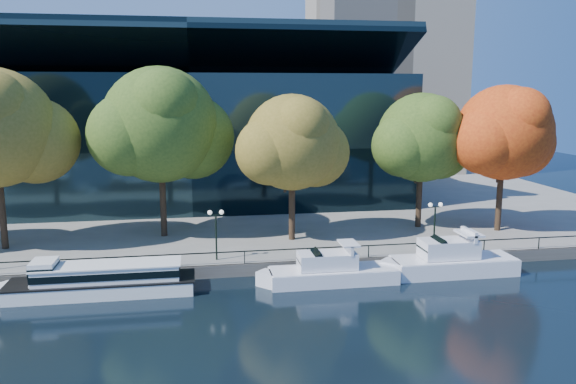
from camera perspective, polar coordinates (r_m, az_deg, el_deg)
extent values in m
plane|color=black|center=(41.34, -4.01, -9.88)|extent=(160.00, 160.00, 0.00)
cube|color=slate|center=(76.47, -6.61, -0.12)|extent=(90.00, 67.00, 1.00)
cube|color=#47443F|center=(44.04, -4.40, -7.91)|extent=(90.00, 0.25, 1.00)
cube|color=black|center=(43.80, -4.44, -6.03)|extent=(88.20, 0.08, 0.08)
cube|color=black|center=(43.95, -4.44, -6.66)|extent=(0.07, 0.07, 0.90)
cube|color=black|center=(70.92, -9.79, 5.10)|extent=(50.00, 24.00, 16.00)
cube|color=black|center=(66.73, -10.06, 12.95)|extent=(50.00, 17.14, 7.86)
cube|color=white|center=(42.33, -18.34, -9.19)|extent=(12.67, 3.08, 1.00)
cube|color=black|center=(42.17, -18.38, -8.53)|extent=(12.92, 3.14, 0.11)
cube|color=white|center=(43.80, -26.65, -9.12)|extent=(2.55, 2.55, 1.00)
cube|color=white|center=(41.92, -17.80, -7.79)|extent=(9.88, 2.52, 1.09)
cube|color=black|center=(41.91, -17.81, -7.73)|extent=(10.01, 2.58, 0.50)
cube|color=white|center=(41.75, -17.85, -7.02)|extent=(10.13, 2.65, 0.09)
cube|color=white|center=(42.69, -23.52, -7.45)|extent=(1.63, 2.15, 1.63)
cube|color=black|center=(42.64, -23.54, -7.22)|extent=(1.67, 2.22, 0.63)
cube|color=white|center=(42.61, 4.61, -8.48)|extent=(9.58, 2.74, 1.09)
cube|color=white|center=(41.76, -1.85, -8.85)|extent=(2.10, 2.10, 1.09)
cube|color=white|center=(42.43, 4.62, -7.76)|extent=(9.38, 2.68, 0.07)
cube|color=white|center=(42.12, 4.00, -6.94)|extent=(4.31, 2.05, 1.19)
cube|color=black|center=(41.83, 2.33, -6.91)|extent=(1.89, 1.97, 1.49)
cube|color=white|center=(42.27, 6.17, -5.69)|extent=(0.23, 2.13, 0.73)
cube|color=white|center=(42.17, 6.18, -5.21)|extent=(1.28, 2.13, 0.14)
cube|color=white|center=(46.28, 16.45, -7.22)|extent=(9.71, 3.02, 1.29)
cube|color=white|center=(44.43, 10.75, -7.71)|extent=(2.38, 2.38, 1.29)
cube|color=white|center=(46.08, 16.50, -6.43)|extent=(9.52, 2.96, 0.09)
cube|color=white|center=(45.66, 15.99, -5.53)|extent=(4.37, 2.27, 1.40)
cube|color=black|center=(45.12, 14.55, -5.50)|extent=(1.97, 2.18, 1.63)
cube|color=white|center=(46.13, 17.92, -4.15)|extent=(0.27, 2.36, 0.86)
cube|color=white|center=(46.10, 17.92, -4.02)|extent=(1.51, 2.36, 0.16)
cylinder|color=black|center=(52.71, -27.12, -0.84)|extent=(0.56, 0.56, 8.18)
cylinder|color=black|center=(52.29, -26.82, 2.67)|extent=(1.27, 1.94, 4.08)
sphere|color=brown|center=(52.73, -24.27, 4.77)|extent=(7.37, 7.37, 7.37)
cylinder|color=black|center=(52.36, -12.62, -0.02)|extent=(0.56, 0.56, 8.17)
cylinder|color=black|center=(52.07, -12.19, 3.51)|extent=(1.27, 1.94, 4.08)
cylinder|color=black|center=(51.66, -13.21, 3.09)|extent=(1.16, 1.32, 3.65)
sphere|color=#304C17|center=(51.65, -12.89, 6.68)|extent=(10.35, 10.35, 10.35)
sphere|color=#304C17|center=(53.19, -9.66, 5.49)|extent=(7.76, 7.76, 7.76)
sphere|color=#304C17|center=(50.89, -15.84, 5.62)|extent=(7.24, 7.24, 7.24)
sphere|color=#304C17|center=(49.48, -12.50, 8.65)|extent=(6.21, 6.21, 6.21)
cylinder|color=black|center=(49.98, 0.40, -0.94)|extent=(0.56, 0.56, 7.00)
cylinder|color=black|center=(49.80, 0.93, 2.23)|extent=(1.14, 1.71, 3.51)
cylinder|color=black|center=(49.19, 0.00, 1.83)|extent=(1.04, 1.18, 3.14)
sphere|color=brown|center=(49.22, 0.41, 5.06)|extent=(8.42, 8.42, 8.42)
sphere|color=brown|center=(51.00, 2.73, 4.05)|extent=(6.32, 6.32, 6.32)
sphere|color=brown|center=(48.14, -1.90, 4.19)|extent=(5.89, 5.89, 5.89)
sphere|color=brown|center=(47.53, 1.26, 6.66)|extent=(5.05, 5.05, 5.05)
cylinder|color=black|center=(56.14, 13.19, 0.04)|extent=(0.56, 0.56, 7.02)
cylinder|color=black|center=(56.11, 13.70, 2.86)|extent=(1.14, 1.71, 3.52)
cylinder|color=black|center=(55.34, 13.03, 2.53)|extent=(1.05, 1.18, 3.14)
sphere|color=#304C17|center=(55.47, 13.41, 5.40)|extent=(8.54, 8.54, 8.54)
sphere|color=#304C17|center=(57.67, 15.04, 4.44)|extent=(6.40, 6.40, 6.40)
sphere|color=#304C17|center=(53.95, 11.64, 4.65)|extent=(5.98, 5.98, 5.98)
sphere|color=#304C17|center=(53.98, 14.60, 6.81)|extent=(5.12, 5.12, 5.12)
cylinder|color=black|center=(56.90, 20.71, 0.01)|extent=(0.56, 0.56, 7.48)
cylinder|color=black|center=(56.91, 21.24, 2.98)|extent=(1.19, 1.80, 3.74)
cylinder|color=black|center=(56.06, 20.68, 2.64)|extent=(1.09, 1.24, 3.35)
sphere|color=#A9260D|center=(56.24, 21.08, 5.65)|extent=(8.86, 8.86, 8.86)
sphere|color=#A9260D|center=(58.71, 22.41, 4.64)|extent=(6.64, 6.64, 6.64)
sphere|color=#A9260D|center=(54.43, 19.48, 4.91)|extent=(6.20, 6.20, 6.20)
sphere|color=#A9260D|center=(54.86, 22.52, 7.08)|extent=(5.31, 5.31, 5.31)
cylinder|color=black|center=(44.66, -7.30, -4.63)|extent=(0.14, 0.14, 3.60)
cube|color=black|center=(44.22, -7.36, -2.31)|extent=(0.90, 0.06, 0.06)
sphere|color=white|center=(44.17, -7.95, -2.08)|extent=(0.36, 0.36, 0.36)
sphere|color=white|center=(44.20, -6.78, -2.04)|extent=(0.36, 0.36, 0.36)
cylinder|color=black|center=(48.75, 14.64, -3.62)|extent=(0.14, 0.14, 3.60)
cube|color=black|center=(48.35, 14.74, -1.49)|extent=(0.90, 0.06, 0.06)
sphere|color=white|center=(48.13, 14.26, -1.28)|extent=(0.36, 0.36, 0.36)
sphere|color=white|center=(48.50, 15.24, -1.23)|extent=(0.36, 0.36, 0.36)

